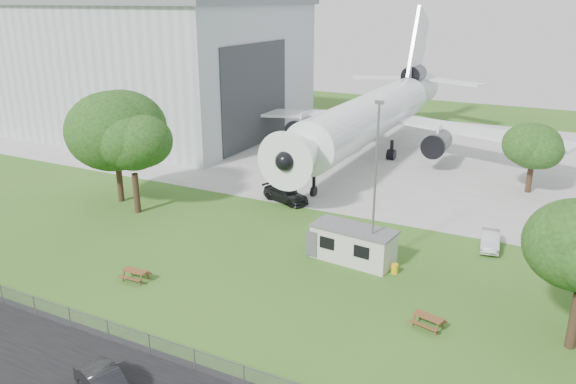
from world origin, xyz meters
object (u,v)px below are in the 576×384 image
at_px(hangar, 142,64).
at_px(picnic_west, 136,280).
at_px(picnic_east, 427,327).
at_px(airliner, 373,113).
at_px(site_cabin, 353,244).

distance_m(hangar, picnic_west, 51.68).
height_order(hangar, picnic_west, hangar).
bearing_deg(picnic_east, hangar, 159.47).
bearing_deg(picnic_west, airliner, 82.99).
height_order(picnic_west, picnic_east, same).
relative_size(hangar, airliner, 0.90).
bearing_deg(site_cabin, hangar, 146.62).
bearing_deg(site_cabin, airliner, 106.47).
height_order(hangar, site_cabin, hangar).
bearing_deg(airliner, hangar, 179.78).
height_order(hangar, airliner, hangar).
height_order(airliner, picnic_east, airliner).
distance_m(airliner, site_cabin, 30.77).
xyz_separation_m(site_cabin, picnic_east, (7.19, -6.48, -1.31)).
bearing_deg(picnic_west, picnic_east, 7.93).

